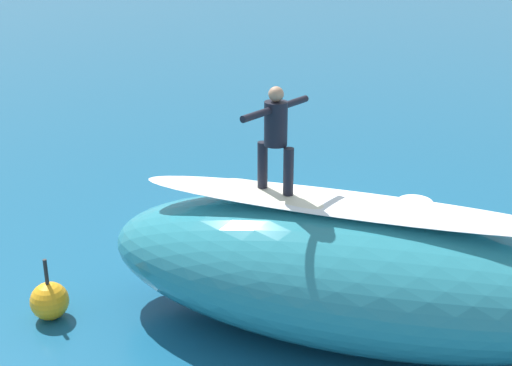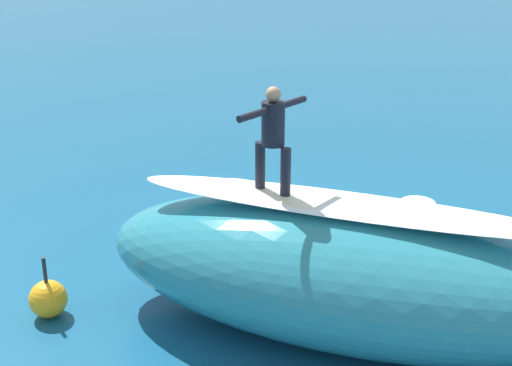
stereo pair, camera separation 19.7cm
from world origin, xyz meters
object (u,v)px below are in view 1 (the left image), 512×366
Objects in this scene: surfer_paddling at (247,205)px; buoy_marker at (50,301)px; surfboard_riding at (275,194)px; surfboard_paddling at (243,211)px; surfer_riding at (276,132)px.

buoy_marker is (2.69, 3.98, 0.09)m from surfer_paddling.
surfer_paddling is 1.41× the size of buoy_marker.
surfboard_riding is 1.37× the size of surfer_paddling.
surfer_paddling is (-0.09, 0.08, 0.16)m from surfboard_paddling.
buoy_marker is (2.59, 4.07, 0.25)m from surfboard_paddling.
surfboard_riding is 1.93× the size of buoy_marker.
surfboard_paddling is 2.13× the size of buoy_marker.
surfer_riding is (-0.00, 0.00, 0.90)m from surfboard_riding.
surfboard_paddling is 4.83m from buoy_marker.
surfer_riding reaches higher than buoy_marker.
buoy_marker is (3.31, 0.16, -2.60)m from surfer_riding.
surfboard_paddling is 1.52× the size of surfer_paddling.
buoy_marker is at bearing 97.89° from surfer_paddling.
surfer_riding is 1.08× the size of surfer_paddling.
surfer_riding is 4.89m from surfboard_paddling.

